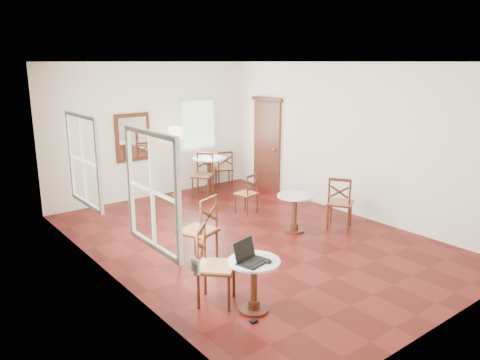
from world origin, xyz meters
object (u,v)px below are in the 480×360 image
Objects in this scene: floor_lamp at (175,138)px; laptop at (249,257)px; chair_back_a at (224,168)px; power_adapter at (254,321)px; cafe_table_back at (209,171)px; chair_near_b at (214,266)px; navy_mug at (245,252)px; water_glass at (247,255)px; chair_near_a at (200,230)px; chair_mid_b at (340,203)px; cafe_table_mid at (295,209)px; chair_back_b at (203,175)px; mouse at (269,262)px; cafe_table_near at (254,280)px; chair_mid_a at (247,194)px.

laptop is at bearing -111.28° from floor_lamp.
chair_back_a is 6.35m from power_adapter.
chair_near_b is (-2.92, -4.38, -0.01)m from cafe_table_back.
navy_mug is at bearing 66.11° from power_adapter.
cafe_table_back is 5.46m from water_glass.
chair_near_a is at bearing 21.75° from chair_near_b.
chair_back_a is 9.44× the size of water_glass.
chair_mid_b reaches higher than laptop.
navy_mug is at bearing -147.23° from cafe_table_mid.
chair_near_a is 1.10× the size of chair_back_b.
power_adapter is (-0.10, -0.22, -0.72)m from laptop.
cafe_table_mid is at bearing 161.27° from chair_near_a.
cafe_table_back is (0.28, 3.14, 0.09)m from cafe_table_mid.
chair_back_a is at bearing -152.56° from chair_near_a.
chair_mid_b is 3.37m from navy_mug.
navy_mug reaches higher than mouse.
cafe_table_mid is at bearing 37.06° from power_adapter.
power_adapter is at bearing -119.21° from cafe_table_back.
power_adapter is (0.09, -0.69, -0.49)m from chair_near_b.
chair_near_a is 0.67× the size of floor_lamp.
chair_near_a is at bearing 78.99° from water_glass.
laptop reaches higher than mouse.
chair_back_a is at bearing 22.19° from cafe_table_back.
chair_back_b is at bearing 48.40° from laptop.
mouse is at bearing -63.09° from chair_back_b.
water_glass is 1.04× the size of power_adapter.
navy_mug reaches higher than cafe_table_mid.
mouse is (0.09, -0.18, 0.27)m from cafe_table_near.
cafe_table_back is 0.67m from chair_back_a.
chair_mid_b is (3.16, 1.34, 0.07)m from cafe_table_near.
chair_back_b reaches higher than navy_mug.
chair_mid_a is 0.52× the size of floor_lamp.
chair_mid_b is 10.40× the size of water_glass.
floor_lamp is (-1.27, 3.72, 0.86)m from chair_mid_b.
chair_near_b reaches higher than navy_mug.
chair_mid_a is 2.25m from floor_lamp.
navy_mug is (-0.26, -1.41, 0.19)m from chair_near_a.
navy_mug is 1.41× the size of power_adapter.
cafe_table_back is at bearing 61.30° from cafe_table_near.
laptop is at bearing 174.63° from cafe_table_near.
cafe_table_mid is 3.22m from power_adapter.
chair_mid_b is 3.43m from mouse.
chair_near_a is at bearing -115.31° from floor_lamp.
floor_lamp reaches higher than laptop.
chair_back_b is (0.01, 3.00, 0.06)m from cafe_table_mid.
chair_near_a is 3.77m from chair_back_b.
water_glass is at bearing -111.25° from floor_lamp.
laptop is (-2.45, -1.71, 0.32)m from cafe_table_mid.
chair_mid_b is 0.62× the size of floor_lamp.
floor_lamp reaches higher than chair_mid_a.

